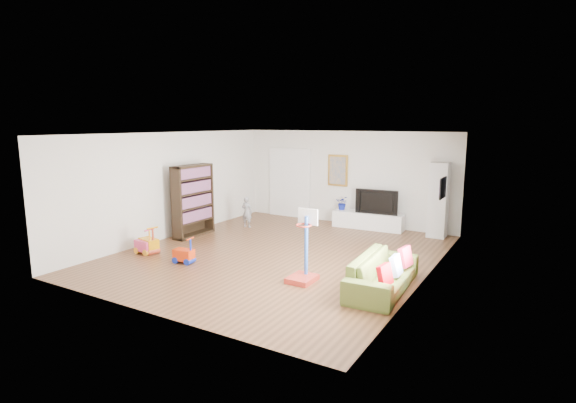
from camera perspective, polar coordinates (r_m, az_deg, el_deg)
The scene contains 25 objects.
floor at distance 10.23m, azimuth -1.15°, elevation -6.69°, with size 6.50×7.50×0.00m, color brown.
ceiling at distance 9.80m, azimuth -1.20°, elevation 8.61°, with size 6.50×7.50×0.00m, color white.
wall_back at distance 13.23m, azimuth 7.40°, elevation 3.03°, with size 6.50×0.00×2.70m, color silver.
wall_front at distance 7.08m, azimuth -17.37°, elevation -3.44°, with size 6.50×0.00×2.70m, color silver.
wall_left at distance 11.94m, azimuth -14.57°, elevation 2.04°, with size 0.00×7.50×2.70m, color silver.
wall_right at distance 8.70m, azimuth 17.37°, elevation -0.99°, with size 0.00×7.50×2.70m, color silver.
navy_accent at distance 9.98m, azimuth 19.30°, elevation 3.18°, with size 0.01×3.20×1.70m, color black.
olive_wainscot at distance 10.22m, azimuth 18.87°, elevation -4.36°, with size 0.01×3.20×1.00m, color brown.
doorway at distance 14.08m, azimuth 0.18°, elevation 2.30°, with size 1.45×0.06×2.10m, color white.
painting_back at distance 13.27m, azimuth 6.36°, elevation 3.94°, with size 0.62×0.06×0.92m, color gold.
artwork_right at distance 10.22m, azimuth 19.07°, elevation 1.65°, with size 0.04×0.56×0.46m, color #7F3F8C.
media_console at distance 12.79m, azimuth 10.14°, elevation -2.38°, with size 1.97×0.49×0.46m, color white.
tall_cabinet at distance 12.17m, azimuth 18.57°, elevation 0.17°, with size 0.45×0.45×1.94m, color silver.
bookshelf at distance 11.93m, azimuth -11.97°, elevation 0.10°, with size 0.33×1.28×1.86m, color black.
sofa at distance 8.23m, azimuth 11.95°, elevation -8.87°, with size 2.11×0.82×0.62m, color #59692A.
basketball_hoop at distance 8.34m, azimuth 1.82°, elevation -5.70°, with size 0.47×0.57×1.37m, color #B52F23.
ride_on_yellow at distance 10.73m, azimuth -17.30°, elevation -4.63°, with size 0.47×0.29×0.63m, color orange.
ride_on_orange at distance 9.78m, azimuth -13.11°, elevation -6.05°, with size 0.42×0.26×0.56m, color red.
ride_on_pink at distance 10.69m, azimuth -17.76°, elevation -4.80°, with size 0.44×0.27×0.59m, color #E63A71.
child at distance 12.75m, azimuth -5.25°, elevation -1.33°, with size 0.32×0.21×0.88m, color gray.
tv at distance 12.60m, azimuth 11.30°, elevation 0.03°, with size 1.18×0.16×0.68m, color black.
vase_plant at distance 12.99m, azimuth 6.94°, elevation -0.17°, with size 0.36×0.31×0.40m, color navy.
pillow_left at distance 7.58m, azimuth 12.21°, elevation -9.11°, with size 0.09×0.35×0.35m, color #B7030E.
pillow_center at distance 8.11m, azimuth 13.57°, elevation -7.89°, with size 0.09×0.35×0.35m, color white.
pillow_right at distance 8.66m, azimuth 14.72°, elevation -6.80°, with size 0.10×0.36×0.36m, color #A91E38.
Camera 1 is at (5.15, -8.33, 2.94)m, focal length 28.00 mm.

